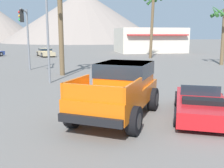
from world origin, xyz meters
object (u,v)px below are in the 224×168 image
(red_convertible_car, at_px, (201,105))
(palm_tree_short, at_px, (60,0))
(traffic_light_main, at_px, (25,27))
(palm_tree_tall, at_px, (152,9))
(parked_car_tan, at_px, (45,52))
(street_lamp_post, at_px, (47,10))
(orange_pickup_truck, at_px, (120,86))

(red_convertible_car, relative_size, palm_tree_short, 0.61)
(traffic_light_main, relative_size, palm_tree_tall, 0.61)
(parked_car_tan, bearing_deg, red_convertible_car, 87.27)
(palm_tree_short, bearing_deg, street_lamp_post, -105.35)
(orange_pickup_truck, relative_size, parked_car_tan, 1.09)
(palm_tree_tall, bearing_deg, traffic_light_main, -143.82)
(traffic_light_main, bearing_deg, parked_car_tan, 178.00)
(orange_pickup_truck, relative_size, palm_tree_short, 0.71)
(parked_car_tan, relative_size, traffic_light_main, 0.93)
(orange_pickup_truck, distance_m, palm_tree_short, 11.62)
(orange_pickup_truck, relative_size, red_convertible_car, 1.16)
(parked_car_tan, xyz_separation_m, palm_tree_short, (2.28, -18.63, 4.89))
(palm_tree_tall, bearing_deg, red_convertible_car, -105.11)
(red_convertible_car, relative_size, palm_tree_tall, 0.54)
(orange_pickup_truck, xyz_separation_m, street_lamp_post, (-2.92, 7.51, 3.37))
(traffic_light_main, bearing_deg, orange_pickup_truck, 20.68)
(parked_car_tan, distance_m, street_lamp_post, 22.07)
(traffic_light_main, bearing_deg, red_convertible_car, 29.46)
(red_convertible_car, bearing_deg, palm_tree_short, 138.67)
(street_lamp_post, distance_m, palm_tree_short, 3.32)
(parked_car_tan, height_order, street_lamp_post, street_lamp_post)
(parked_car_tan, bearing_deg, orange_pickup_truck, 82.17)
(street_lamp_post, bearing_deg, orange_pickup_truck, -68.77)
(traffic_light_main, bearing_deg, street_lamp_post, 19.92)
(orange_pickup_truck, bearing_deg, red_convertible_car, 15.56)
(palm_tree_tall, distance_m, palm_tree_short, 17.41)
(orange_pickup_truck, bearing_deg, palm_tree_tall, 99.07)
(street_lamp_post, relative_size, palm_tree_short, 1.01)
(red_convertible_car, height_order, traffic_light_main, traffic_light_main)
(orange_pickup_truck, distance_m, red_convertible_car, 3.08)
(street_lamp_post, bearing_deg, parked_car_tan, 93.80)
(red_convertible_car, relative_size, traffic_light_main, 0.88)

